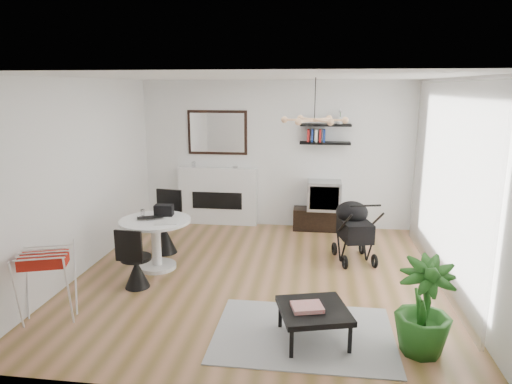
# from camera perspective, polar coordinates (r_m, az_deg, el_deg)

# --- Properties ---
(floor) EXTENTS (5.00, 5.00, 0.00)m
(floor) POSITION_cam_1_polar(r_m,az_deg,el_deg) (6.43, 0.39, -10.62)
(floor) COLOR brown
(floor) RESTS_ON ground
(ceiling) EXTENTS (5.00, 5.00, 0.00)m
(ceiling) POSITION_cam_1_polar(r_m,az_deg,el_deg) (5.90, 0.43, 14.19)
(ceiling) COLOR white
(ceiling) RESTS_ON wall_back
(wall_back) EXTENTS (5.00, 0.00, 5.00)m
(wall_back) POSITION_cam_1_polar(r_m,az_deg,el_deg) (8.47, 2.54, 4.66)
(wall_back) COLOR white
(wall_back) RESTS_ON floor
(wall_left) EXTENTS (0.00, 5.00, 5.00)m
(wall_left) POSITION_cam_1_polar(r_m,az_deg,el_deg) (6.80, -21.01, 1.73)
(wall_left) COLOR white
(wall_left) RESTS_ON floor
(wall_right) EXTENTS (0.00, 5.00, 5.00)m
(wall_right) POSITION_cam_1_polar(r_m,az_deg,el_deg) (6.23, 23.87, 0.51)
(wall_right) COLOR white
(wall_right) RESTS_ON floor
(sheer_curtain) EXTENTS (0.04, 3.60, 2.60)m
(sheer_curtain) POSITION_cam_1_polar(r_m,az_deg,el_deg) (6.39, 22.52, 0.93)
(sheer_curtain) COLOR white
(sheer_curtain) RESTS_ON wall_right
(fireplace) EXTENTS (1.50, 0.17, 2.16)m
(fireplace) POSITION_cam_1_polar(r_m,az_deg,el_deg) (8.68, -4.80, 0.37)
(fireplace) COLOR white
(fireplace) RESTS_ON floor
(shelf_lower) EXTENTS (0.90, 0.25, 0.04)m
(shelf_lower) POSITION_cam_1_polar(r_m,az_deg,el_deg) (8.28, 8.62, 6.08)
(shelf_lower) COLOR black
(shelf_lower) RESTS_ON wall_back
(shelf_upper) EXTENTS (0.90, 0.25, 0.04)m
(shelf_upper) POSITION_cam_1_polar(r_m,az_deg,el_deg) (8.25, 8.69, 8.28)
(shelf_upper) COLOR black
(shelf_upper) RESTS_ON wall_back
(pendant_lamp) EXTENTS (0.90, 0.90, 0.10)m
(pendant_lamp) POSITION_cam_1_polar(r_m,az_deg,el_deg) (6.16, 7.32, 8.92)
(pendant_lamp) COLOR tan
(pendant_lamp) RESTS_ON ceiling
(tv_console) EXTENTS (1.06, 0.37, 0.40)m
(tv_console) POSITION_cam_1_polar(r_m,az_deg,el_deg) (8.49, 8.31, -3.40)
(tv_console) COLOR black
(tv_console) RESTS_ON floor
(crt_tv) EXTENTS (0.60, 0.52, 0.52)m
(crt_tv) POSITION_cam_1_polar(r_m,az_deg,el_deg) (8.37, 8.50, -0.37)
(crt_tv) COLOR #AAABAD
(crt_tv) RESTS_ON tv_console
(dining_table) EXTENTS (1.01, 1.01, 0.74)m
(dining_table) POSITION_cam_1_polar(r_m,az_deg,el_deg) (6.73, -12.40, -5.43)
(dining_table) COLOR white
(dining_table) RESTS_ON floor
(laptop) EXTENTS (0.43, 0.36, 0.03)m
(laptop) POSITION_cam_1_polar(r_m,az_deg,el_deg) (6.65, -13.06, -3.30)
(laptop) COLOR black
(laptop) RESTS_ON dining_table
(black_bag) EXTENTS (0.28, 0.18, 0.16)m
(black_bag) POSITION_cam_1_polar(r_m,az_deg,el_deg) (6.82, -11.44, -2.24)
(black_bag) COLOR black
(black_bag) RESTS_ON dining_table
(newspaper) EXTENTS (0.36, 0.32, 0.01)m
(newspaper) POSITION_cam_1_polar(r_m,az_deg,el_deg) (6.48, -11.16, -3.73)
(newspaper) COLOR silver
(newspaper) RESTS_ON dining_table
(drinking_glass) EXTENTS (0.06, 0.06, 0.09)m
(drinking_glass) POSITION_cam_1_polar(r_m,az_deg,el_deg) (6.89, -13.99, -2.50)
(drinking_glass) COLOR white
(drinking_glass) RESTS_ON dining_table
(chair_far) EXTENTS (0.48, 0.50, 0.99)m
(chair_far) POSITION_cam_1_polar(r_m,az_deg,el_deg) (7.40, -11.30, -5.10)
(chair_far) COLOR black
(chair_far) RESTS_ON floor
(chair_near) EXTENTS (0.40, 0.41, 0.84)m
(chair_near) POSITION_cam_1_polar(r_m,az_deg,el_deg) (6.23, -14.77, -9.25)
(chair_near) COLOR black
(chair_near) RESTS_ON floor
(drying_rack) EXTENTS (0.70, 0.67, 0.84)m
(drying_rack) POSITION_cam_1_polar(r_m,az_deg,el_deg) (5.65, -24.64, -10.47)
(drying_rack) COLOR white
(drying_rack) RESTS_ON floor
(stroller) EXTENTS (0.66, 0.88, 0.99)m
(stroller) POSITION_cam_1_polar(r_m,az_deg,el_deg) (7.08, 12.11, -4.99)
(stroller) COLOR black
(stroller) RESTS_ON floor
(rug) EXTENTS (1.90, 1.37, 0.01)m
(rug) POSITION_cam_1_polar(r_m,az_deg,el_deg) (5.12, 5.97, -17.23)
(rug) COLOR #A4A4A4
(rug) RESTS_ON floor
(coffee_table) EXTENTS (0.84, 0.84, 0.35)m
(coffee_table) POSITION_cam_1_polar(r_m,az_deg,el_deg) (4.88, 7.23, -14.60)
(coffee_table) COLOR black
(coffee_table) RESTS_ON rug
(magazines) EXTENTS (0.36, 0.31, 0.04)m
(magazines) POSITION_cam_1_polar(r_m,az_deg,el_deg) (4.82, 6.41, -14.11)
(magazines) COLOR red
(magazines) RESTS_ON coffee_table
(potted_plant) EXTENTS (0.59, 0.59, 0.98)m
(potted_plant) POSITION_cam_1_polar(r_m,az_deg,el_deg) (4.86, 20.25, -13.32)
(potted_plant) COLOR #1F5718
(potted_plant) RESTS_ON floor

